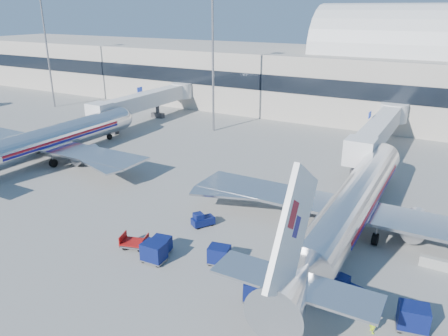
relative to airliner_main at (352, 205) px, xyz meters
The scene contains 19 objects.
ground 11.35m from the airliner_main, 155.75° to the right, with size 260.00×260.00×0.00m, color gray.
terminal 56.80m from the airliner_main, 114.64° to the left, with size 170.00×28.15×21.00m.
airliner_main is the anchor object (origin of this frame).
airliner_mid 42.00m from the airliner_main, behind, with size 32.00×37.26×12.07m.
jetbridge_near 26.43m from the airliner_main, 95.22° to the left, with size 4.40×27.50×6.25m.
jetbridge_mid 51.62m from the airliner_main, 149.36° to the left, with size 4.40×27.50×6.25m.
mast_far_west 75.44m from the airliner_main, 159.99° to the left, with size 2.00×1.20×22.60m.
mast_west 41.12m from the airliner_main, 139.64° to the left, with size 2.00×1.20×22.60m.
barrier_near 8.74m from the airliner_main, 17.39° to the right, with size 3.00×0.55×0.90m, color #9E9E96.
tug_lead 12.38m from the airliner_main, 116.16° to the right, with size 2.23×1.53×1.32m.
tug_right 10.24m from the airliner_main, 76.83° to the right, with size 2.45×1.65×1.46m.
tug_left 14.29m from the airliner_main, 156.71° to the right, with size 2.10×2.44×1.43m.
cart_train_a 13.53m from the airliner_main, 127.40° to the right, with size 2.07×1.73×1.61m.
cart_train_b 17.80m from the airliner_main, 139.42° to the right, with size 1.86×1.54×1.47m.
cart_train_c 18.56m from the airliner_main, 135.12° to the right, with size 2.06×1.61×1.76m.
cart_solo_near 14.06m from the airliner_main, 104.34° to the right, with size 2.28×2.07×1.63m.
cart_solo_far 13.41m from the airliner_main, 57.96° to the right, with size 2.32×1.94×1.81m.
cart_open_red 20.18m from the airliner_main, 142.98° to the right, with size 2.64×2.18×0.61m.
ramp_worker 13.82m from the airliner_main, 69.45° to the right, with size 0.65×0.43×1.80m, color #AADA16.
Camera 1 is at (17.67, -33.47, 20.20)m, focal length 35.00 mm.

